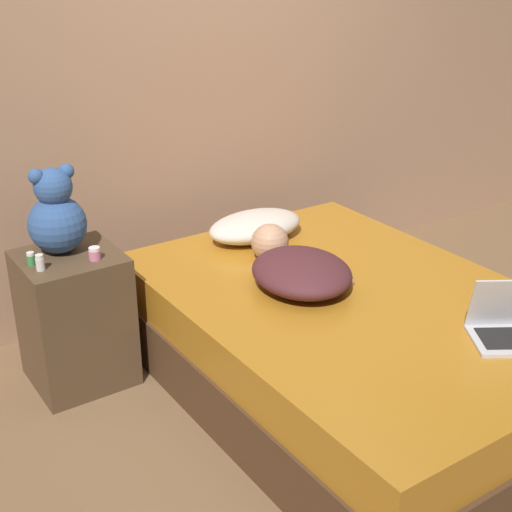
{
  "coord_description": "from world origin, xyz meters",
  "views": [
    {
      "loc": [
        -1.92,
        -2.08,
        1.91
      ],
      "look_at": [
        -0.35,
        0.26,
        0.67
      ],
      "focal_mm": 50.0,
      "sensor_mm": 36.0,
      "label": 1
    }
  ],
  "objects": [
    {
      "name": "ground_plane",
      "position": [
        0.0,
        0.0,
        0.0
      ],
      "size": [
        12.0,
        12.0,
        0.0
      ],
      "primitive_type": "plane",
      "color": "brown"
    },
    {
      "name": "wall_back",
      "position": [
        0.0,
        1.31,
        1.3
      ],
      "size": [
        8.0,
        0.06,
        2.6
      ],
      "color": "tan",
      "rests_on": "ground_plane"
    },
    {
      "name": "bed",
      "position": [
        0.0,
        0.0,
        0.24
      ],
      "size": [
        1.44,
        2.05,
        0.49
      ],
      "color": "#4C331E",
      "rests_on": "ground_plane"
    },
    {
      "name": "nightstand",
      "position": [
        -1.0,
        0.78,
        0.32
      ],
      "size": [
        0.44,
        0.43,
        0.64
      ],
      "color": "brown",
      "rests_on": "ground_plane"
    },
    {
      "name": "pillow",
      "position": [
        -0.0,
        0.78,
        0.56
      ],
      "size": [
        0.53,
        0.32,
        0.14
      ],
      "color": "beige",
      "rests_on": "bed"
    },
    {
      "name": "person_lying",
      "position": [
        -0.14,
        0.24,
        0.56
      ],
      "size": [
        0.51,
        0.7,
        0.18
      ],
      "rotation": [
        0.0,
        0.0,
        -0.17
      ],
      "color": "#4C2328",
      "rests_on": "bed"
    },
    {
      "name": "laptop",
      "position": [
        0.26,
        -0.62,
        0.54
      ],
      "size": [
        0.4,
        0.37,
        0.24
      ],
      "rotation": [
        0.0,
        0.0,
        -0.56
      ],
      "color": "silver",
      "rests_on": "bed"
    },
    {
      "name": "teddy_bear",
      "position": [
        -1.01,
        0.84,
        0.81
      ],
      "size": [
        0.26,
        0.26,
        0.4
      ],
      "color": "#335693",
      "rests_on": "nightstand"
    },
    {
      "name": "bottle_green",
      "position": [
        -1.17,
        0.77,
        0.67
      ],
      "size": [
        0.03,
        0.03,
        0.06
      ],
      "color": "#3D8E4C",
      "rests_on": "nightstand"
    },
    {
      "name": "bottle_white",
      "position": [
        -1.15,
        0.7,
        0.67
      ],
      "size": [
        0.04,
        0.04,
        0.07
      ],
      "color": "white",
      "rests_on": "nightstand"
    },
    {
      "name": "bottle_pink",
      "position": [
        -0.92,
        0.67,
        0.66
      ],
      "size": [
        0.05,
        0.05,
        0.06
      ],
      "color": "pink",
      "rests_on": "nightstand"
    }
  ]
}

